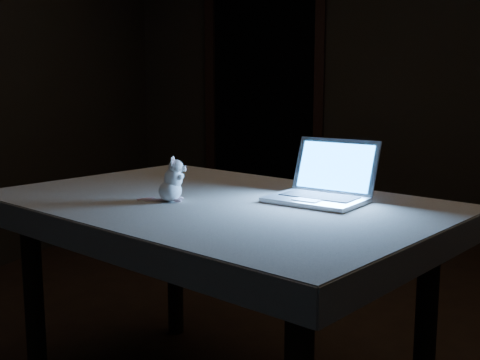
% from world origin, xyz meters
% --- Properties ---
extents(floor, '(5.00, 5.00, 0.00)m').
position_xyz_m(floor, '(0.00, 0.00, 0.00)').
color(floor, black).
rests_on(floor, ground).
extents(back_wall, '(4.50, 0.04, 2.60)m').
position_xyz_m(back_wall, '(0.00, 2.50, 1.30)').
color(back_wall, black).
rests_on(back_wall, ground).
extents(doorway, '(1.06, 0.36, 2.13)m').
position_xyz_m(doorway, '(-1.10, 2.50, 1.06)').
color(doorway, black).
rests_on(doorway, back_wall).
extents(table, '(1.70, 1.39, 0.78)m').
position_xyz_m(table, '(-0.24, -0.54, 0.39)').
color(table, black).
rests_on(table, floor).
extents(tablecloth, '(1.79, 1.44, 0.09)m').
position_xyz_m(tablecloth, '(-0.23, -0.52, 0.74)').
color(tablecloth, beige).
rests_on(tablecloth, table).
extents(laptop, '(0.37, 0.35, 0.21)m').
position_xyz_m(laptop, '(0.09, -0.46, 0.90)').
color(laptop, silver).
rests_on(laptop, tablecloth).
extents(plush_mouse, '(0.12, 0.12, 0.15)m').
position_xyz_m(plush_mouse, '(-0.38, -0.63, 0.87)').
color(plush_mouse, white).
rests_on(plush_mouse, tablecloth).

